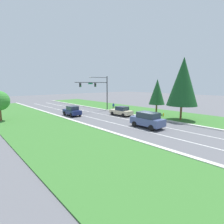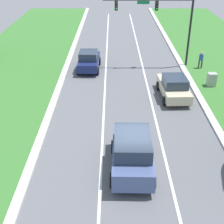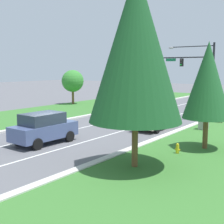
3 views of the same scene
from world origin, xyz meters
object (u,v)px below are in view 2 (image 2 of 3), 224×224
(slate_blue_suv, at_px, (131,152))
(utility_cabinet, at_px, (210,80))
(champagne_sedan, at_px, (173,87))
(pedestrian, at_px, (200,59))
(traffic_signal_mast, at_px, (164,13))
(navy_sedan, at_px, (88,60))

(slate_blue_suv, xyz_separation_m, utility_cabinet, (7.28, 10.86, -0.51))
(champagne_sedan, height_order, utility_cabinet, champagne_sedan)
(pedestrian, bearing_deg, champagne_sedan, 80.84)
(traffic_signal_mast, height_order, navy_sedan, traffic_signal_mast)
(traffic_signal_mast, bearing_deg, slate_blue_suv, -103.53)
(slate_blue_suv, height_order, navy_sedan, slate_blue_suv)
(utility_cabinet, bearing_deg, champagne_sedan, -150.41)
(traffic_signal_mast, relative_size, pedestrian, 4.86)
(utility_cabinet, bearing_deg, pedestrian, 88.37)
(traffic_signal_mast, height_order, champagne_sedan, traffic_signal_mast)
(utility_cabinet, relative_size, pedestrian, 0.71)
(slate_blue_suv, relative_size, utility_cabinet, 3.92)
(traffic_signal_mast, bearing_deg, utility_cabinet, -55.32)
(navy_sedan, height_order, pedestrian, navy_sedan)
(champagne_sedan, relative_size, navy_sedan, 1.08)
(navy_sedan, relative_size, utility_cabinet, 3.59)
(champagne_sedan, bearing_deg, slate_blue_suv, -115.24)
(traffic_signal_mast, relative_size, utility_cabinet, 6.89)
(navy_sedan, bearing_deg, slate_blue_suv, -76.19)
(traffic_signal_mast, distance_m, utility_cabinet, 7.56)
(traffic_signal_mast, height_order, pedestrian, traffic_signal_mast)
(navy_sedan, xyz_separation_m, pedestrian, (10.65, 0.24, 0.02))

